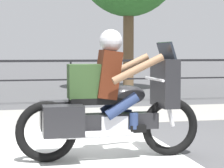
# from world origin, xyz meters

# --- Properties ---
(ground_plane) EXTENTS (120.00, 120.00, 0.00)m
(ground_plane) POSITION_xyz_m (0.00, 0.00, 0.00)
(ground_plane) COLOR #4C4C4F
(sidewalk_band) EXTENTS (44.00, 2.40, 0.01)m
(sidewalk_band) POSITION_xyz_m (0.00, 3.40, 0.01)
(sidewalk_band) COLOR #99968E
(sidewalk_band) RESTS_ON ground
(crosswalk_band) EXTENTS (3.05, 6.00, 0.01)m
(crosswalk_band) POSITION_xyz_m (-0.80, -0.20, 0.00)
(crosswalk_band) COLOR silver
(crosswalk_band) RESTS_ON ground
(fence_railing) EXTENTS (36.00, 0.05, 1.15)m
(fence_railing) POSITION_xyz_m (0.00, 5.55, 0.91)
(fence_railing) COLOR black
(fence_railing) RESTS_ON ground
(motorcycle) EXTENTS (2.36, 0.76, 1.64)m
(motorcycle) POSITION_xyz_m (-0.27, -0.37, 0.72)
(motorcycle) COLOR black
(motorcycle) RESTS_ON ground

